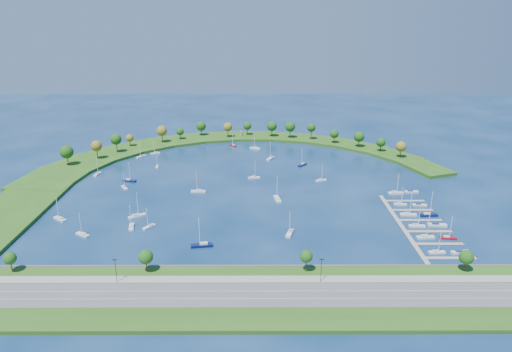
{
  "coord_description": "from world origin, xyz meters",
  "views": [
    {
      "loc": [
        4.04,
        -275.26,
        101.53
      ],
      "look_at": [
        5.0,
        5.0,
        4.0
      ],
      "focal_mm": 32.91,
      "sensor_mm": 36.0,
      "label": 1
    }
  ],
  "objects_px": {
    "moored_boat_16": "(129,180)",
    "docked_boat_9": "(419,205)",
    "moored_boat_2": "(124,187)",
    "moored_boat_7": "(198,191)",
    "moored_boat_1": "(137,216)",
    "docked_boat_2": "(425,237)",
    "moored_boat_9": "(149,226)",
    "docked_boat_5": "(437,225)",
    "moored_boat_19": "(60,218)",
    "docked_boat_7": "(428,214)",
    "moored_boat_12": "(157,166)",
    "docked_boat_11": "(411,192)",
    "moored_boat_6": "(255,148)",
    "docked_boat_8": "(400,204)",
    "docked_boat_10": "(396,192)",
    "moored_boat_15": "(83,234)",
    "moored_boat_18": "(202,245)",
    "docked_boat_0": "(437,252)",
    "moored_boat_13": "(155,153)",
    "moored_boat_0": "(271,158)",
    "moored_boat_5": "(302,164)",
    "docked_boat_4": "(417,225)",
    "moored_boat_14": "(254,177)",
    "dock_system": "(416,226)",
    "docked_boat_6": "(408,214)",
    "moored_boat_17": "(141,156)",
    "moored_boat_4": "(98,174)",
    "docked_boat_3": "(448,237)",
    "moored_boat_11": "(321,180)",
    "moored_boat_8": "(131,226)",
    "harbor_tower": "(241,133)",
    "docked_boat_1": "(460,252)",
    "moored_boat_20": "(277,198)"
  },
  "relations": [
    {
      "from": "moored_boat_9",
      "to": "docked_boat_9",
      "type": "bearing_deg",
      "value": 136.22
    },
    {
      "from": "moored_boat_17",
      "to": "harbor_tower",
      "type": "bearing_deg",
      "value": 167.9
    },
    {
      "from": "moored_boat_12",
      "to": "docked_boat_11",
      "type": "height_order",
      "value": "moored_boat_12"
    },
    {
      "from": "moored_boat_8",
      "to": "moored_boat_18",
      "type": "bearing_deg",
      "value": -128.94
    },
    {
      "from": "moored_boat_1",
      "to": "docked_boat_9",
      "type": "xyz_separation_m",
      "value": [
        153.76,
        14.96,
        -0.38
      ]
    },
    {
      "from": "moored_boat_15",
      "to": "moored_boat_17",
      "type": "height_order",
      "value": "moored_boat_17"
    },
    {
      "from": "moored_boat_12",
      "to": "moored_boat_15",
      "type": "distance_m",
      "value": 107.93
    },
    {
      "from": "docked_boat_0",
      "to": "docked_boat_5",
      "type": "relative_size",
      "value": 1.13
    },
    {
      "from": "moored_boat_1",
      "to": "docked_boat_2",
      "type": "distance_m",
      "value": 145.44
    },
    {
      "from": "moored_boat_18",
      "to": "docked_boat_0",
      "type": "height_order",
      "value": "moored_boat_18"
    },
    {
      "from": "moored_boat_11",
      "to": "moored_boat_20",
      "type": "bearing_deg",
      "value": -156.33
    },
    {
      "from": "moored_boat_11",
      "to": "moored_boat_18",
      "type": "bearing_deg",
      "value": -150.6
    },
    {
      "from": "moored_boat_2",
      "to": "dock_system",
      "type": "bearing_deg",
      "value": 38.35
    },
    {
      "from": "docked_boat_5",
      "to": "docked_boat_11",
      "type": "height_order",
      "value": "docked_boat_5"
    },
    {
      "from": "dock_system",
      "to": "docked_boat_1",
      "type": "height_order",
      "value": "docked_boat_1"
    },
    {
      "from": "moored_boat_16",
      "to": "docked_boat_3",
      "type": "xyz_separation_m",
      "value": [
        171.82,
        -81.0,
        -0.04
      ]
    },
    {
      "from": "moored_boat_16",
      "to": "moored_boat_18",
      "type": "distance_m",
      "value": 104.48
    },
    {
      "from": "docked_boat_0",
      "to": "docked_boat_8",
      "type": "distance_m",
      "value": 55.72
    },
    {
      "from": "moored_boat_6",
      "to": "docked_boat_0",
      "type": "bearing_deg",
      "value": 141.05
    },
    {
      "from": "docked_boat_8",
      "to": "docked_boat_11",
      "type": "distance_m",
      "value": 22.92
    },
    {
      "from": "moored_boat_19",
      "to": "docked_boat_7",
      "type": "relative_size",
      "value": 0.9
    },
    {
      "from": "moored_boat_15",
      "to": "docked_boat_10",
      "type": "relative_size",
      "value": 0.88
    },
    {
      "from": "moored_boat_11",
      "to": "docked_boat_2",
      "type": "distance_m",
      "value": 89.57
    },
    {
      "from": "harbor_tower",
      "to": "moored_boat_15",
      "type": "distance_m",
      "value": 200.95
    },
    {
      "from": "moored_boat_5",
      "to": "moored_boat_12",
      "type": "distance_m",
      "value": 101.52
    },
    {
      "from": "moored_boat_12",
      "to": "moored_boat_13",
      "type": "distance_m",
      "value": 33.08
    },
    {
      "from": "moored_boat_16",
      "to": "docked_boat_9",
      "type": "relative_size",
      "value": 1.64
    },
    {
      "from": "moored_boat_7",
      "to": "docked_boat_4",
      "type": "bearing_deg",
      "value": 159.53
    },
    {
      "from": "dock_system",
      "to": "docked_boat_6",
      "type": "xyz_separation_m",
      "value": [
        0.21,
        13.23,
        0.57
      ]
    },
    {
      "from": "moored_boat_12",
      "to": "docked_boat_8",
      "type": "xyz_separation_m",
      "value": [
        149.32,
        -69.25,
        0.02
      ]
    },
    {
      "from": "moored_boat_1",
      "to": "moored_boat_9",
      "type": "height_order",
      "value": "moored_boat_1"
    },
    {
      "from": "moored_boat_8",
      "to": "docked_boat_7",
      "type": "bearing_deg",
      "value": -95.61
    },
    {
      "from": "moored_boat_9",
      "to": "docked_boat_5",
      "type": "bearing_deg",
      "value": 125.93
    },
    {
      "from": "docked_boat_10",
      "to": "moored_boat_9",
      "type": "bearing_deg",
      "value": -165.99
    },
    {
      "from": "docked_boat_5",
      "to": "moored_boat_11",
      "type": "bearing_deg",
      "value": 133.22
    },
    {
      "from": "moored_boat_2",
      "to": "moored_boat_8",
      "type": "bearing_deg",
      "value": -14.88
    },
    {
      "from": "moored_boat_0",
      "to": "docked_boat_11",
      "type": "xyz_separation_m",
      "value": [
        81.86,
        -68.4,
        -0.34
      ]
    },
    {
      "from": "moored_boat_4",
      "to": "docked_boat_5",
      "type": "xyz_separation_m",
      "value": [
        196.11,
        -79.84,
        -0.19
      ]
    },
    {
      "from": "moored_boat_17",
      "to": "docked_boat_5",
      "type": "xyz_separation_m",
      "value": [
        176.23,
        -119.94,
        -0.21
      ]
    },
    {
      "from": "moored_boat_2",
      "to": "moored_boat_12",
      "type": "height_order",
      "value": "moored_boat_2"
    },
    {
      "from": "moored_boat_1",
      "to": "moored_boat_5",
      "type": "relative_size",
      "value": 1.12
    },
    {
      "from": "dock_system",
      "to": "docked_boat_6",
      "type": "relative_size",
      "value": 6.53
    },
    {
      "from": "moored_boat_8",
      "to": "docked_boat_7",
      "type": "xyz_separation_m",
      "value": [
        153.47,
        14.04,
        0.06
      ]
    },
    {
      "from": "moored_boat_13",
      "to": "docked_boat_0",
      "type": "xyz_separation_m",
      "value": [
        157.17,
        -157.11,
        0.01
      ]
    },
    {
      "from": "moored_boat_2",
      "to": "moored_boat_6",
      "type": "distance_m",
      "value": 119.1
    },
    {
      "from": "docked_boat_3",
      "to": "docked_boat_4",
      "type": "relative_size",
      "value": 0.97
    },
    {
      "from": "moored_boat_2",
      "to": "moored_boat_7",
      "type": "height_order",
      "value": "moored_boat_7"
    },
    {
      "from": "moored_boat_13",
      "to": "moored_boat_14",
      "type": "height_order",
      "value": "moored_boat_14"
    },
    {
      "from": "moored_boat_5",
      "to": "moored_boat_0",
      "type": "bearing_deg",
      "value": -86.02
    },
    {
      "from": "moored_boat_4",
      "to": "moored_boat_17",
      "type": "bearing_deg",
      "value": -15.11
    }
  ]
}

